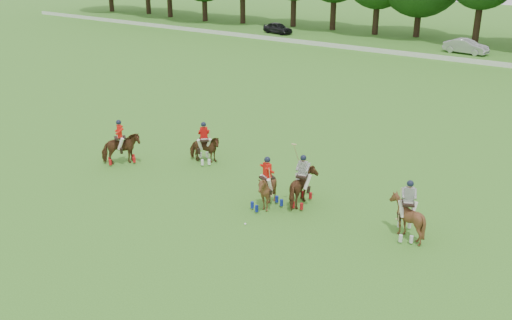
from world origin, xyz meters
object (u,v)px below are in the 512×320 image
Objects in this scene: polo_red_a at (121,148)px; polo_red_c at (267,190)px; polo_red_b at (204,149)px; polo_stripe_b at (407,217)px; polo_ball at (245,224)px; polo_stripe_a at (302,187)px; car_mid at (466,46)px; car_left at (278,28)px.

polo_red_c is at bearing -0.65° from polo_red_a.
polo_red_c reaches higher than polo_red_b.
polo_red_c is (5.53, -2.61, 0.09)m from polo_red_b.
polo_red_a is 8.88m from polo_red_c.
polo_red_b is at bearing 36.87° from polo_red_a.
polo_red_b is 0.92× the size of polo_stripe_b.
polo_red_a is 25.77× the size of polo_ball.
polo_stripe_b is (11.24, -1.62, 0.09)m from polo_red_b.
polo_stripe_a reaches higher than polo_ball.
polo_red_b is 6.12m from polo_red_c.
polo_red_c is at bearing -25.27° from polo_red_b.
polo_stripe_b reaches higher than car_mid.
car_mid reaches higher than polo_ball.
car_left is 0.90× the size of car_mid.
polo_ball is at bearing -136.88° from car_left.
polo_red_c reaches higher than car_mid.
polo_red_c is (2.85, -39.74, 0.14)m from car_mid.
polo_stripe_b is (5.71, 1.00, -0.00)m from polo_red_c.
polo_stripe_a is (9.92, 1.05, -0.02)m from polo_red_a.
polo_red_a is (15.88, -39.63, 0.19)m from car_left.
polo_red_a is 9.21m from polo_ball.
car_mid is 1.82× the size of polo_stripe_b.
polo_stripe_a reaches higher than car_mid.
car_mid reaches higher than car_left.
polo_red_c is at bearing -132.18° from polo_stripe_a.
polo_stripe_a reaches higher than polo_stripe_b.
polo_stripe_a is at bearing -166.78° from car_mid.
polo_red_a is at bearing 179.35° from polo_red_c.
car_left is 1.64× the size of polo_stripe_b.
polo_red_c is 1.00× the size of polo_stripe_b.
polo_stripe_b is at bearing -160.08° from car_mid.
polo_red_b reaches higher than polo_ball.
polo_stripe_a reaches higher than polo_red_b.
car_left is 42.60× the size of polo_ball.
polo_red_c reaches higher than car_left.
polo_stripe_b is 25.95× the size of polo_ball.
polo_red_c is at bearing -168.44° from car_mid.
car_mid is at bearing 85.86° from polo_red_b.
polo_stripe_a is 3.13m from polo_ball.
polo_red_b is 23.96× the size of polo_ball.
polo_stripe_a reaches higher than polo_red_c.
polo_stripe_a is at bearing 178.09° from polo_stripe_b.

